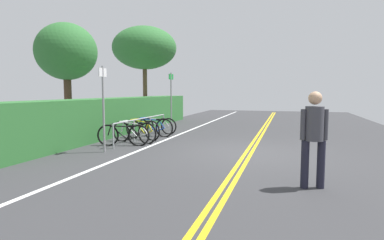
# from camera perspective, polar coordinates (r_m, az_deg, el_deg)

# --- Properties ---
(ground_plane) EXTENTS (39.33, 11.60, 0.05)m
(ground_plane) POSITION_cam_1_polar(r_m,az_deg,el_deg) (9.13, 10.20, -6.01)
(ground_plane) COLOR #353538
(centre_line_yellow_inner) EXTENTS (35.39, 0.10, 0.00)m
(centre_line_yellow_inner) POSITION_cam_1_polar(r_m,az_deg,el_deg) (9.11, 10.71, -5.86)
(centre_line_yellow_inner) COLOR gold
(centre_line_yellow_inner) RESTS_ON ground_plane
(centre_line_yellow_outer) EXTENTS (35.39, 0.10, 0.00)m
(centre_line_yellow_outer) POSITION_cam_1_polar(r_m,az_deg,el_deg) (9.13, 9.70, -5.82)
(centre_line_yellow_outer) COLOR gold
(centre_line_yellow_outer) RESTS_ON ground_plane
(bike_lane_stripe_white) EXTENTS (35.39, 0.12, 0.00)m
(bike_lane_stripe_white) POSITION_cam_1_polar(r_m,az_deg,el_deg) (9.96, -8.02, -4.86)
(bike_lane_stripe_white) COLOR white
(bike_lane_stripe_white) RESTS_ON ground_plane
(bike_rack) EXTENTS (4.10, 0.05, 0.77)m
(bike_rack) POSITION_cam_1_polar(r_m,az_deg,el_deg) (11.60, -8.93, -0.63)
(bike_rack) COLOR #9EA0A5
(bike_rack) RESTS_ON ground_plane
(bicycle_0) EXTENTS (0.55, 1.67, 0.73)m
(bicycle_0) POSITION_cam_1_polar(r_m,az_deg,el_deg) (10.34, -12.31, -2.67)
(bicycle_0) COLOR black
(bicycle_0) RESTS_ON ground_plane
(bicycle_1) EXTENTS (0.50, 1.80, 0.76)m
(bicycle_1) POSITION_cam_1_polar(r_m,az_deg,el_deg) (10.90, -10.45, -2.16)
(bicycle_1) COLOR black
(bicycle_1) RESTS_ON ground_plane
(bicycle_2) EXTENTS (0.65, 1.62, 0.75)m
(bicycle_2) POSITION_cam_1_polar(r_m,az_deg,el_deg) (11.58, -8.94, -1.72)
(bicycle_2) COLOR black
(bicycle_2) RESTS_ON ground_plane
(bicycle_3) EXTENTS (0.46, 1.76, 0.75)m
(bicycle_3) POSITION_cam_1_polar(r_m,az_deg,el_deg) (12.30, -7.21, -1.29)
(bicycle_3) COLOR black
(bicycle_3) RESTS_ON ground_plane
(bicycle_4) EXTENTS (0.46, 1.71, 0.70)m
(bicycle_4) POSITION_cam_1_polar(r_m,az_deg,el_deg) (13.06, -6.27, -1.00)
(bicycle_4) COLOR black
(bicycle_4) RESTS_ON ground_plane
(pedestrian) EXTENTS (0.32, 0.47, 1.74)m
(pedestrian) POSITION_cam_1_polar(r_m,az_deg,el_deg) (6.00, 21.19, -2.17)
(pedestrian) COLOR #1E1E2D
(pedestrian) RESTS_ON ground_plane
(sign_post_near) EXTENTS (0.36, 0.06, 2.45)m
(sign_post_near) POSITION_cam_1_polar(r_m,az_deg,el_deg) (9.26, -15.75, 3.30)
(sign_post_near) COLOR gray
(sign_post_near) RESTS_ON ground_plane
(sign_post_far) EXTENTS (0.36, 0.08, 2.55)m
(sign_post_far) POSITION_cam_1_polar(r_m,az_deg,el_deg) (13.84, -3.79, 4.29)
(sign_post_far) COLOR gray
(sign_post_far) RESTS_ON ground_plane
(hedge_backdrop) EXTENTS (13.05, 1.23, 1.46)m
(hedge_backdrop) POSITION_cam_1_polar(r_m,az_deg,el_deg) (13.71, -12.79, 0.88)
(hedge_backdrop) COLOR #2D6B30
(hedge_backdrop) RESTS_ON ground_plane
(tree_mid) EXTENTS (2.51, 2.51, 4.57)m
(tree_mid) POSITION_cam_1_polar(r_m,az_deg,el_deg) (14.43, -21.77, 11.29)
(tree_mid) COLOR #473323
(tree_mid) RESTS_ON ground_plane
(tree_far_right) EXTENTS (3.57, 3.57, 5.34)m
(tree_far_right) POSITION_cam_1_polar(r_m,az_deg,el_deg) (18.28, -8.58, 12.71)
(tree_far_right) COLOR brown
(tree_far_right) RESTS_ON ground_plane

